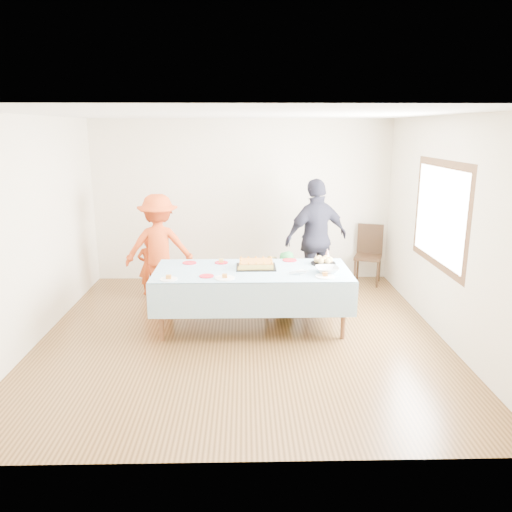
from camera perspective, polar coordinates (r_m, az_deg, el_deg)
The scene contains 22 objects.
ground at distance 6.42m, azimuth -1.60°, elevation -8.96°, with size 5.00×5.00×0.00m, color #462C14.
room_walls at distance 5.95m, azimuth -1.19°, elevation 6.93°, with size 5.04×5.04×2.72m.
party_table at distance 6.42m, azimuth -0.46°, elevation -2.05°, with size 2.50×1.10×0.78m.
birthday_cake at distance 6.49m, azimuth 0.01°, elevation -0.97°, with size 0.51×0.39×0.09m.
rolls_tray at distance 6.73m, azimuth 7.70°, elevation -0.56°, with size 0.33×0.33×0.10m.
punch_bowl at distance 6.33m, azimuth 8.12°, elevation -1.57°, with size 0.30×0.30×0.07m, color silver.
party_hat at distance 6.92m, azimuth 8.15°, elevation 0.20°, with size 0.10×0.10×0.17m, color white.
fork_pile at distance 6.24m, azimuth 4.95°, elevation -1.77°, with size 0.24×0.18×0.07m, color white, non-canonical shape.
plate_red_far_a at distance 6.77m, azimuth -7.61°, elevation -0.77°, with size 0.19×0.19×0.01m, color red.
plate_red_far_b at distance 6.74m, azimuth -4.00°, elevation -0.75°, with size 0.18×0.18×0.01m, color red.
plate_red_far_c at distance 6.73m, azimuth 0.02°, elevation -0.73°, with size 0.20×0.20×0.01m, color red.
plate_red_far_d at distance 6.86m, azimuth 3.87°, elevation -0.47°, with size 0.20×0.20×0.01m, color red.
plate_red_near at distance 6.15m, azimuth -5.68°, elevation -2.29°, with size 0.18×0.18×0.01m, color red.
plate_white_left at distance 6.09m, azimuth -9.94°, elevation -2.61°, with size 0.21×0.21×0.01m, color white.
plate_white_mid at distance 6.05m, azimuth -3.60°, elevation -2.52°, with size 0.24×0.24×0.01m, color white.
plate_white_right at distance 6.16m, azimuth 7.89°, elevation -2.31°, with size 0.24×0.24×0.01m, color white.
dining_chair at distance 8.59m, azimuth 12.77°, elevation 0.59°, with size 0.55×0.55×0.98m.
toddler_left at distance 7.98m, azimuth -12.16°, elevation -1.03°, with size 0.34×0.22×0.93m, color #C54918.
toddler_mid at distance 7.14m, azimuth 3.48°, elevation -2.85°, with size 0.42×0.27×0.86m, color #277737.
toddler_right at distance 7.17m, azimuth 1.63°, elevation -3.05°, with size 0.38×0.30×0.79m, color #A8934E.
adult_left at distance 7.68m, azimuth -11.01°, elevation 1.01°, with size 1.04×0.60×1.60m, color #D5481A.
adult_right at distance 7.67m, azimuth 6.92°, elevation 1.99°, with size 1.07×0.44×1.82m, color #242331.
Camera 1 is at (0.04, -5.89, 2.54)m, focal length 35.00 mm.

